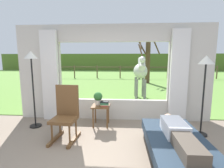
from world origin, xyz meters
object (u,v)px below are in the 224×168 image
object	(u,v)px
recliner_sofa	(176,149)
floor_lamp_left	(32,66)
rocking_chair	(66,113)
potted_plant	(98,98)
book_stack	(104,104)
side_table	(101,109)
pasture_tree	(147,61)
reclining_person	(178,133)
horse	(141,71)
floor_lamp_right	(205,72)

from	to	relation	value
recliner_sofa	floor_lamp_left	bearing A→B (deg)	156.93
rocking_chair	potted_plant	distance (m)	0.97
book_stack	side_table	bearing A→B (deg)	148.57
pasture_tree	rocking_chair	bearing A→B (deg)	-108.57
rocking_chair	floor_lamp_left	distance (m)	1.46
side_table	pasture_tree	size ratio (longest dim) A/B	0.16
floor_lamp_left	pasture_tree	bearing A→B (deg)	64.13
reclining_person	potted_plant	bearing A→B (deg)	133.50
recliner_sofa	reclining_person	xyz separation A→B (m)	(-0.00, -0.05, 0.30)
side_table	pasture_tree	xyz separation A→B (m)	(2.16, 7.60, 1.12)
reclining_person	side_table	distance (m)	2.04
recliner_sofa	reclining_person	distance (m)	0.31
rocking_chair	book_stack	bearing A→B (deg)	45.79
horse	recliner_sofa	bearing A→B (deg)	94.08
book_stack	floor_lamp_left	xyz separation A→B (m)	(-1.71, -0.11, 0.91)
side_table	horse	distance (m)	3.20
floor_lamp_right	pasture_tree	bearing A→B (deg)	90.68
reclining_person	book_stack	size ratio (longest dim) A/B	6.81
side_table	floor_lamp_left	bearing A→B (deg)	-173.90
recliner_sofa	side_table	distance (m)	2.01
reclining_person	pasture_tree	size ratio (longest dim) A/B	0.45
recliner_sofa	book_stack	size ratio (longest dim) A/B	8.13
recliner_sofa	potted_plant	world-z (taller)	potted_plant
rocking_chair	side_table	world-z (taller)	rocking_chair
reclining_person	floor_lamp_left	distance (m)	3.42
recliner_sofa	floor_lamp_right	xyz separation A→B (m)	(0.85, 1.05, 1.18)
potted_plant	floor_lamp_right	bearing A→B (deg)	-10.71
side_table	pasture_tree	bearing A→B (deg)	74.15
book_stack	horse	world-z (taller)	horse
potted_plant	book_stack	size ratio (longest dim) A/B	1.52
reclining_person	floor_lamp_right	world-z (taller)	floor_lamp_right
side_table	pasture_tree	distance (m)	7.98
horse	pasture_tree	size ratio (longest dim) A/B	0.57
pasture_tree	recliner_sofa	bearing A→B (deg)	-94.78
side_table	floor_lamp_left	size ratio (longest dim) A/B	0.28
rocking_chair	floor_lamp_left	size ratio (longest dim) A/B	0.61
side_table	book_stack	distance (m)	0.19
recliner_sofa	potted_plant	bearing A→B (deg)	134.45
reclining_person	floor_lamp_left	world-z (taller)	floor_lamp_left
potted_plant	pasture_tree	size ratio (longest dim) A/B	0.10
rocking_chair	pasture_tree	bearing A→B (deg)	75.18
potted_plant	floor_lamp_right	xyz separation A→B (m)	(2.33, -0.44, 0.69)
recliner_sofa	reclining_person	size ratio (longest dim) A/B	1.19
side_table	book_stack	world-z (taller)	book_stack
floor_lamp_left	horse	bearing A→B (deg)	46.77
pasture_tree	horse	bearing A→B (deg)	-100.96
reclining_person	floor_lamp_left	bearing A→B (deg)	156.12
side_table	horse	bearing A→B (deg)	66.57
pasture_tree	side_table	bearing A→B (deg)	-105.85
potted_plant	horse	xyz separation A→B (m)	(1.32, 2.80, 0.45)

